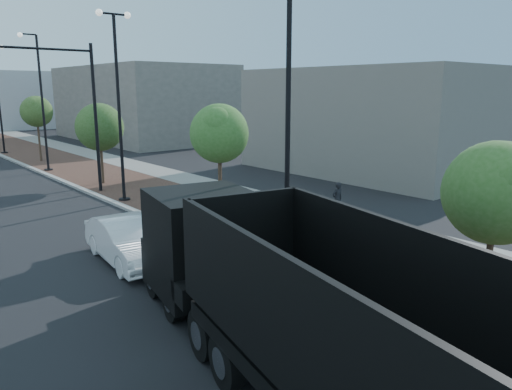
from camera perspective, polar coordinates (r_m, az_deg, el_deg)
sidewalk at (r=43.38m, az=-21.80°, el=4.06°), size 7.00×140.00×0.12m
concrete_strip at (r=44.29m, az=-18.49°, el=4.46°), size 2.40×140.00×0.13m
curb at (r=42.44m, az=-26.28°, el=3.51°), size 0.30×140.00×0.14m
dump_truck at (r=10.30m, az=0.88°, el=-11.81°), size 5.32×13.68×3.52m
white_sedan at (r=16.82m, az=-14.81°, el=-5.19°), size 1.96×4.62×1.48m
pedestrian at (r=22.33m, az=9.49°, el=-0.49°), size 0.61×0.43×1.57m
streetlight_1 at (r=15.06m, az=3.42°, el=7.19°), size 1.44×0.56×9.21m
streetlight_2 at (r=25.17m, az=-15.75°, el=9.94°), size 1.72×0.56×9.28m
streetlight_3 at (r=36.42m, az=-23.84°, el=9.24°), size 1.44×0.56×9.21m
traffic_mast at (r=27.60m, az=-20.13°, el=10.18°), size 5.09×0.20×8.00m
tree_0 at (r=12.71m, az=26.25°, el=0.23°), size 2.47×2.44×4.54m
tree_1 at (r=19.70m, az=-4.25°, el=7.17°), size 2.41×2.37×5.12m
tree_2 at (r=30.27m, az=-17.77°, el=7.57°), size 2.79×2.79×4.86m
tree_3 at (r=41.58m, az=-24.24°, el=8.89°), size 2.42×2.38×5.13m
commercial_block_ne at (r=57.10m, az=-13.30°, el=10.39°), size 12.00×22.00×8.00m
commercial_block_e at (r=34.86m, az=13.22°, el=8.47°), size 10.00×16.00×7.00m
utility_cover_1 at (r=16.11m, az=13.20°, el=-8.18°), size 0.50×0.50×0.02m
utility_cover_2 at (r=24.01m, az=-8.20°, el=-1.14°), size 0.50×0.50×0.02m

